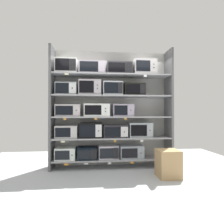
# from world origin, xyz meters

# --- Properties ---
(ground) EXTENTS (6.62, 6.00, 0.02)m
(ground) POSITION_xyz_m (0.00, -1.00, -0.01)
(ground) COLOR #B2B7BC
(back_panel) EXTENTS (2.82, 0.04, 2.71)m
(back_panel) POSITION_xyz_m (0.00, 0.25, 1.35)
(back_panel) COLOR #B2B2AD
(back_panel) RESTS_ON ground
(upright_left) EXTENTS (0.05, 0.46, 2.71)m
(upright_left) POSITION_xyz_m (-1.34, 0.00, 1.35)
(upright_left) COLOR #5B5B5E
(upright_left) RESTS_ON ground
(upright_right) EXTENTS (0.05, 0.46, 2.71)m
(upright_right) POSITION_xyz_m (1.34, 0.00, 1.35)
(upright_right) COLOR #5B5B5E
(upright_right) RESTS_ON ground
(shelf_0) EXTENTS (2.62, 0.46, 0.03)m
(shelf_0) POSITION_xyz_m (0.00, 0.00, 0.19)
(shelf_0) COLOR #99999E
(shelf_0) RESTS_ON ground
(microwave_0) EXTENTS (0.44, 0.41, 0.26)m
(microwave_0) POSITION_xyz_m (-1.03, -0.00, 0.34)
(microwave_0) COLOR silver
(microwave_0) RESTS_ON shelf_0
(microwave_1) EXTENTS (0.44, 0.39, 0.27)m
(microwave_1) POSITION_xyz_m (-0.56, -0.00, 0.34)
(microwave_1) COLOR black
(microwave_1) RESTS_ON shelf_0
(microwave_2) EXTENTS (0.44, 0.34, 0.29)m
(microwave_2) POSITION_xyz_m (-0.08, -0.00, 0.35)
(microwave_2) COLOR #BCB7C4
(microwave_2) RESTS_ON shelf_0
(microwave_3) EXTENTS (0.53, 0.37, 0.29)m
(microwave_3) POSITION_xyz_m (0.44, -0.00, 0.35)
(microwave_3) COLOR #97A1AA
(microwave_3) RESTS_ON shelf_0
(price_tag_0) EXTENTS (0.09, 0.00, 0.04)m
(price_tag_0) POSITION_xyz_m (-0.99, -0.24, 0.15)
(price_tag_0) COLOR orange
(price_tag_1) EXTENTS (0.08, 0.00, 0.03)m
(price_tag_1) POSITION_xyz_m (-0.57, -0.24, 0.15)
(price_tag_1) COLOR white
(price_tag_2) EXTENTS (0.07, 0.00, 0.04)m
(price_tag_2) POSITION_xyz_m (-0.07, -0.24, 0.15)
(price_tag_2) COLOR white
(price_tag_3) EXTENTS (0.06, 0.00, 0.04)m
(price_tag_3) POSITION_xyz_m (0.42, -0.24, 0.15)
(price_tag_3) COLOR orange
(shelf_1) EXTENTS (2.62, 0.46, 0.03)m
(shelf_1) POSITION_xyz_m (0.00, 0.00, 0.67)
(shelf_1) COLOR #99999E
(microwave_4) EXTENTS (0.48, 0.36, 0.27)m
(microwave_4) POSITION_xyz_m (-1.01, -0.00, 0.82)
(microwave_4) COLOR #BCB8B6
(microwave_4) RESTS_ON shelf_1
(microwave_5) EXTENTS (0.50, 0.41, 0.33)m
(microwave_5) POSITION_xyz_m (-0.48, -0.00, 0.85)
(microwave_5) COLOR black
(microwave_5) RESTS_ON shelf_1
(microwave_6) EXTENTS (0.55, 0.37, 0.28)m
(microwave_6) POSITION_xyz_m (0.08, -0.00, 0.82)
(microwave_6) COLOR #28262D
(microwave_6) RESTS_ON shelf_1
(microwave_7) EXTENTS (0.53, 0.36, 0.33)m
(microwave_7) POSITION_xyz_m (0.65, -0.00, 0.85)
(microwave_7) COLOR #9BA5AB
(microwave_7) RESTS_ON shelf_1
(price_tag_4) EXTENTS (0.09, 0.00, 0.04)m
(price_tag_4) POSITION_xyz_m (-1.06, -0.24, 0.63)
(price_tag_4) COLOR beige
(price_tag_5) EXTENTS (0.05, 0.00, 0.04)m
(price_tag_5) POSITION_xyz_m (0.05, -0.24, 0.62)
(price_tag_5) COLOR orange
(price_tag_6) EXTENTS (0.07, 0.00, 0.05)m
(price_tag_6) POSITION_xyz_m (0.63, -0.24, 0.62)
(price_tag_6) COLOR white
(shelf_2) EXTENTS (2.62, 0.46, 0.03)m
(shelf_2) POSITION_xyz_m (0.00, 0.00, 1.14)
(shelf_2) COLOR #99999E
(microwave_8) EXTENTS (0.54, 0.36, 0.26)m
(microwave_8) POSITION_xyz_m (-0.98, -0.00, 1.29)
(microwave_8) COLOR #BBB5B5
(microwave_8) RESTS_ON shelf_2
(microwave_9) EXTENTS (0.57, 0.43, 0.28)m
(microwave_9) POSITION_xyz_m (-0.35, -0.00, 1.30)
(microwave_9) COLOR silver
(microwave_9) RESTS_ON shelf_2
(microwave_10) EXTENTS (0.47, 0.36, 0.28)m
(microwave_10) POSITION_xyz_m (0.25, -0.00, 1.29)
(microwave_10) COLOR #A49AAE
(microwave_10) RESTS_ON shelf_2
(price_tag_7) EXTENTS (0.06, 0.00, 0.04)m
(price_tag_7) POSITION_xyz_m (-1.02, -0.24, 1.10)
(price_tag_7) COLOR orange
(price_tag_8) EXTENTS (0.06, 0.00, 0.03)m
(price_tag_8) POSITION_xyz_m (-0.37, -0.24, 1.11)
(price_tag_8) COLOR orange
(price_tag_9) EXTENTS (0.05, 0.00, 0.03)m
(price_tag_9) POSITION_xyz_m (0.28, -0.24, 1.11)
(price_tag_9) COLOR orange
(shelf_3) EXTENTS (2.62, 0.46, 0.03)m
(shelf_3) POSITION_xyz_m (0.00, 0.00, 1.62)
(shelf_3) COLOR #99999E
(microwave_11) EXTENTS (0.46, 0.35, 0.27)m
(microwave_11) POSITION_xyz_m (-1.02, -0.00, 1.77)
(microwave_11) COLOR #97A2A6
(microwave_11) RESTS_ON shelf_3
(microwave_12) EXTENTS (0.49, 0.39, 0.34)m
(microwave_12) POSITION_xyz_m (-0.50, -0.00, 1.80)
(microwave_12) COLOR #A19AA2
(microwave_12) RESTS_ON shelf_3
(microwave_13) EXTENTS (0.43, 0.39, 0.31)m
(microwave_13) POSITION_xyz_m (0.01, -0.00, 1.79)
(microwave_13) COLOR #B4BBC2
(microwave_13) RESTS_ON shelf_3
(microwave_14) EXTENTS (0.47, 0.40, 0.27)m
(microwave_14) POSITION_xyz_m (0.51, -0.00, 1.77)
(microwave_14) COLOR black
(microwave_14) RESTS_ON shelf_3
(shelf_4) EXTENTS (2.62, 0.46, 0.03)m
(shelf_4) POSITION_xyz_m (0.00, 0.00, 2.09)
(shelf_4) COLOR #99999E
(microwave_15) EXTENTS (0.46, 0.42, 0.32)m
(microwave_15) POSITION_xyz_m (-1.02, -0.00, 2.27)
(microwave_15) COLOR silver
(microwave_15) RESTS_ON shelf_4
(microwave_16) EXTENTS (0.58, 0.35, 0.27)m
(microwave_16) POSITION_xyz_m (-0.45, -0.00, 2.25)
(microwave_16) COLOR #BBB1C1
(microwave_16) RESTS_ON shelf_4
(microwave_17) EXTENTS (0.57, 0.36, 0.27)m
(microwave_17) POSITION_xyz_m (0.16, -0.00, 2.25)
(microwave_17) COLOR #353239
(microwave_17) RESTS_ON shelf_4
(microwave_18) EXTENTS (0.51, 0.43, 0.34)m
(microwave_18) POSITION_xyz_m (0.75, -0.00, 2.28)
(microwave_18) COLOR #BEB9BB
(microwave_18) RESTS_ON shelf_4
(price_tag_10) EXTENTS (0.08, 0.00, 0.03)m
(price_tag_10) POSITION_xyz_m (-0.99, -0.24, 2.06)
(price_tag_10) COLOR beige
(price_tag_11) EXTENTS (0.06, 0.00, 0.05)m
(price_tag_11) POSITION_xyz_m (0.72, -0.24, 2.05)
(price_tag_11) COLOR white
(shipping_carton) EXTENTS (0.41, 0.41, 0.52)m
(shipping_carton) POSITION_xyz_m (1.01, -0.78, 0.26)
(shipping_carton) COLOR tan
(shipping_carton) RESTS_ON ground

